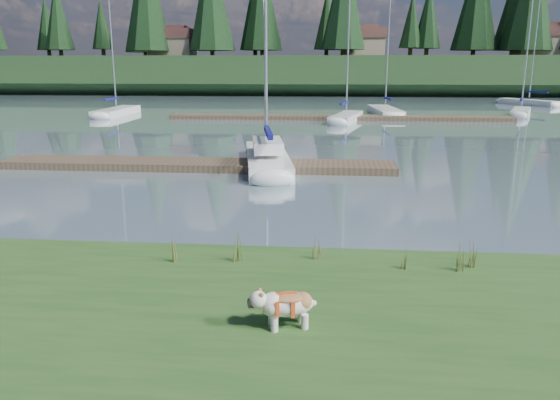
# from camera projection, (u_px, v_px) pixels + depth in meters

# --- Properties ---
(ground) EXTENTS (200.00, 200.00, 0.00)m
(ground) POSITION_uv_depth(u_px,v_px,m) (312.00, 119.00, 42.14)
(ground) COLOR gray
(ground) RESTS_ON ground
(bank) EXTENTS (60.00, 9.00, 0.35)m
(bank) POSITION_uv_depth(u_px,v_px,m) (224.00, 366.00, 7.31)
(bank) COLOR #2D5220
(bank) RESTS_ON ground
(ridge) EXTENTS (200.00, 20.00, 5.00)m
(ridge) POSITION_uv_depth(u_px,v_px,m) (321.00, 75.00, 83.10)
(ridge) COLOR black
(ridge) RESTS_ON ground
(bulldog) EXTENTS (1.01, 0.57, 0.59)m
(bulldog) POSITION_uv_depth(u_px,v_px,m) (286.00, 303.00, 7.95)
(bulldog) COLOR silver
(bulldog) RESTS_ON bank
(sailboat_main) EXTENTS (2.88, 8.27, 11.76)m
(sailboat_main) POSITION_uv_depth(u_px,v_px,m) (266.00, 154.00, 23.06)
(sailboat_main) COLOR white
(sailboat_main) RESTS_ON ground
(dock_near) EXTENTS (16.00, 2.00, 0.30)m
(dock_near) POSITION_uv_depth(u_px,v_px,m) (197.00, 165.00, 22.16)
(dock_near) COLOR #4C3D2C
(dock_near) RESTS_ON ground
(dock_far) EXTENTS (26.00, 2.20, 0.30)m
(dock_far) POSITION_uv_depth(u_px,v_px,m) (338.00, 117.00, 41.93)
(dock_far) COLOR #4C3D2C
(dock_far) RESTS_ON ground
(sailboat_bg_0) EXTENTS (1.81, 8.39, 12.08)m
(sailboat_bg_0) POSITION_uv_depth(u_px,v_px,m) (120.00, 110.00, 46.23)
(sailboat_bg_0) COLOR white
(sailboat_bg_0) RESTS_ON ground
(sailboat_bg_2) EXTENTS (2.97, 7.37, 10.95)m
(sailboat_bg_2) POSITION_uv_depth(u_px,v_px,m) (348.00, 116.00, 41.00)
(sailboat_bg_2) COLOR white
(sailboat_bg_2) RESTS_ON ground
(sailboat_bg_3) EXTENTS (2.52, 9.09, 13.07)m
(sailboat_bg_3) POSITION_uv_depth(u_px,v_px,m) (383.00, 110.00, 46.64)
(sailboat_bg_3) COLOR white
(sailboat_bg_3) RESTS_ON ground
(sailboat_bg_4) EXTENTS (3.50, 6.47, 9.68)m
(sailboat_bg_4) POSITION_uv_depth(u_px,v_px,m) (521.00, 111.00, 45.26)
(sailboat_bg_4) COLOR white
(sailboat_bg_4) RESTS_ON ground
(sailboat_bg_5) EXTENTS (5.12, 7.12, 10.71)m
(sailboat_bg_5) POSITION_uv_depth(u_px,v_px,m) (524.00, 102.00, 57.22)
(sailboat_bg_5) COLOR white
(sailboat_bg_5) RESTS_ON ground
(weed_0) EXTENTS (0.17, 0.14, 0.71)m
(weed_0) POSITION_uv_depth(u_px,v_px,m) (237.00, 247.00, 10.65)
(weed_0) COLOR #475B23
(weed_0) RESTS_ON bank
(weed_1) EXTENTS (0.17, 0.14, 0.51)m
(weed_1) POSITION_uv_depth(u_px,v_px,m) (316.00, 249.00, 10.77)
(weed_1) COLOR #475B23
(weed_1) RESTS_ON bank
(weed_2) EXTENTS (0.17, 0.14, 0.59)m
(weed_2) POSITION_uv_depth(u_px,v_px,m) (472.00, 254.00, 10.37)
(weed_2) COLOR #475B23
(weed_2) RESTS_ON bank
(weed_3) EXTENTS (0.17, 0.14, 0.57)m
(weed_3) POSITION_uv_depth(u_px,v_px,m) (171.00, 250.00, 10.62)
(weed_3) COLOR #475B23
(weed_3) RESTS_ON bank
(weed_4) EXTENTS (0.17, 0.14, 0.43)m
(weed_4) POSITION_uv_depth(u_px,v_px,m) (407.00, 261.00, 10.24)
(weed_4) COLOR #475B23
(weed_4) RESTS_ON bank
(weed_5) EXTENTS (0.17, 0.14, 0.62)m
(weed_5) POSITION_uv_depth(u_px,v_px,m) (459.00, 258.00, 10.15)
(weed_5) COLOR #475B23
(weed_5) RESTS_ON bank
(mud_lip) EXTENTS (60.00, 0.50, 0.14)m
(mud_lip) POSITION_uv_depth(u_px,v_px,m) (263.00, 260.00, 11.58)
(mud_lip) COLOR #33281C
(mud_lip) RESTS_ON ground
(conifer_1) EXTENTS (4.40, 4.40, 11.30)m
(conifer_1) POSITION_uv_depth(u_px,v_px,m) (58.00, 16.00, 82.52)
(conifer_1) COLOR #382619
(conifer_1) RESTS_ON ridge
(conifer_3) EXTENTS (4.84, 4.84, 12.25)m
(conifer_3) POSITION_uv_depth(u_px,v_px,m) (255.00, 12.00, 80.77)
(conifer_3) COLOR #382619
(conifer_3) RESTS_ON ridge
(conifer_5) EXTENTS (3.96, 3.96, 10.35)m
(conifer_5) POSITION_uv_depth(u_px,v_px,m) (429.00, 15.00, 76.89)
(conifer_5) COLOR #382619
(conifer_5) RESTS_ON ridge
(house_0) EXTENTS (6.30, 5.30, 4.65)m
(house_0) POSITION_uv_depth(u_px,v_px,m) (173.00, 42.00, 80.95)
(house_0) COLOR gray
(house_0) RESTS_ON ridge
(house_1) EXTENTS (6.30, 5.30, 4.65)m
(house_1) POSITION_uv_depth(u_px,v_px,m) (363.00, 42.00, 79.48)
(house_1) COLOR gray
(house_1) RESTS_ON ridge
(house_2) EXTENTS (6.30, 5.30, 4.65)m
(house_2) POSITION_uv_depth(u_px,v_px,m) (539.00, 41.00, 75.47)
(house_2) COLOR gray
(house_2) RESTS_ON ridge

